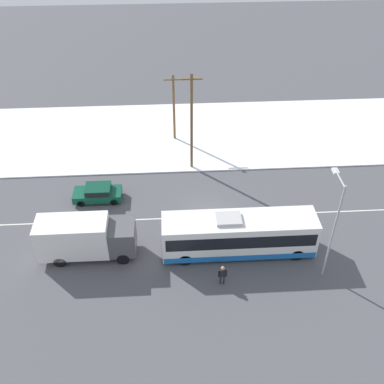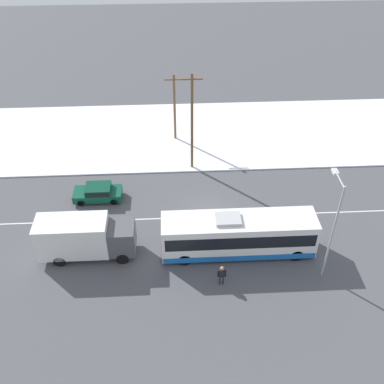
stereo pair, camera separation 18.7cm
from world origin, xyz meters
name	(u,v)px [view 1 (the left image)]	position (x,y,z in m)	size (l,w,h in m)	color
ground_plane	(209,217)	(0.00, 0.00, 0.00)	(120.00, 120.00, 0.00)	#4C4C51
snow_lot	(198,134)	(0.00, 12.99, 0.06)	(80.00, 13.34, 0.12)	white
lane_marking_center	(209,217)	(0.00, 0.00, 0.00)	(60.00, 0.12, 0.00)	silver
city_bus	(239,235)	(1.79, -3.94, 1.65)	(11.17, 2.57, 3.37)	white
box_truck	(84,237)	(-9.40, -3.69, 1.80)	(6.99, 2.30, 3.28)	silver
sedan_car	(98,193)	(-9.24, 2.78, 0.76)	(4.04, 1.80, 1.39)	#0F4733
pedestrian_at_stop	(223,273)	(0.27, -7.03, 1.05)	(0.61, 0.27, 1.71)	#23232D
streetlamp	(334,219)	(7.47, -6.23, 4.92)	(0.36, 2.20, 7.95)	#9EA3A8
utility_pole_roadside	(192,122)	(-1.02, 7.04, 4.87)	(1.80, 0.24, 9.36)	brown
utility_pole_snowlot	(174,107)	(-2.45, 12.22, 3.69)	(1.80, 0.24, 7.01)	brown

